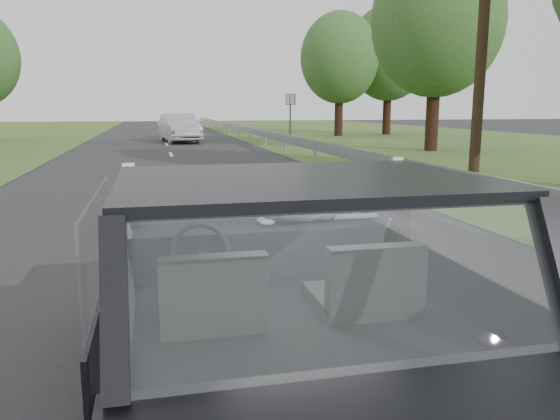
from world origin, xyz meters
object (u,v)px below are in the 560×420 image
highway_sign (290,117)px  utility_pole (485,2)px  subject_car (279,296)px  other_car (179,128)px  cat (302,208)px

highway_sign → utility_pole: (1.15, -16.17, 3.21)m
subject_car → highway_sign: (6.80, 26.74, 0.51)m
subject_car → other_car: subject_car is taller
other_car → utility_pole: (7.24, -15.05, 3.73)m
cat → utility_pole: size_ratio=0.07×
subject_car → utility_pole: bearing=53.0°
utility_pole → highway_sign: bearing=94.1°
other_car → subject_car: bearing=-99.2°
cat → subject_car: bearing=-119.9°
highway_sign → other_car: bearing=171.8°
other_car → utility_pole: 17.11m
other_car → highway_sign: size_ratio=1.77×
subject_car → highway_sign: size_ratio=1.62×
cat → utility_pole: utility_pole is taller
subject_car → highway_sign: bearing=75.7°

